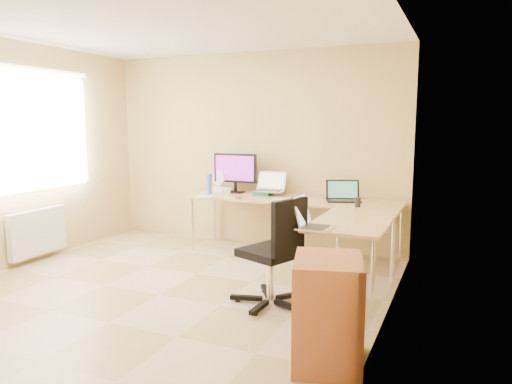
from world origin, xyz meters
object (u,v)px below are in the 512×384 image
at_px(desk_main, 293,227).
at_px(laptop_return, 314,215).
at_px(cabinet, 327,314).
at_px(laptop_center, 269,182).
at_px(water_bottle, 209,184).
at_px(monitor, 235,173).
at_px(desk_return, 353,256).
at_px(laptop_black, 344,191).
at_px(mug, 227,191).
at_px(office_chair, 270,251).
at_px(desk_fan, 220,181).
at_px(keyboard, 288,200).

height_order(desk_main, laptop_return, laptop_return).
distance_m(laptop_return, cabinet, 1.13).
height_order(laptop_center, water_bottle, laptop_center).
height_order(monitor, water_bottle, monitor).
xyz_separation_m(desk_return, laptop_black, (-0.34, 1.02, 0.49)).
bearing_deg(mug, office_chair, -51.74).
distance_m(desk_return, water_bottle, 2.34).
xyz_separation_m(laptop_center, laptop_black, (1.00, -0.09, -0.05)).
distance_m(monitor, cabinet, 3.39).
height_order(desk_main, office_chair, office_chair).
height_order(desk_main, desk_fan, desk_fan).
relative_size(desk_main, desk_fan, 9.75).
xyz_separation_m(water_bottle, office_chair, (1.48, -1.51, -0.37)).
bearing_deg(desk_return, desk_main, 134.27).
bearing_deg(cabinet, desk_return, 80.40).
bearing_deg(desk_return, water_bottle, 157.12).
distance_m(laptop_center, keyboard, 0.51).
bearing_deg(desk_fan, laptop_black, 9.66).
relative_size(keyboard, desk_fan, 1.47).
bearing_deg(cabinet, water_bottle, 118.05).
bearing_deg(desk_return, office_chair, -134.89).
distance_m(water_bottle, office_chair, 2.15).
relative_size(monitor, desk_fan, 2.29).
xyz_separation_m(laptop_black, desk_fan, (-1.76, 0.18, 0.01)).
bearing_deg(cabinet, desk_fan, 114.53).
bearing_deg(office_chair, mug, 149.88).
bearing_deg(keyboard, desk_fan, 166.61).
xyz_separation_m(desk_return, water_bottle, (-2.10, 0.89, 0.51)).
height_order(water_bottle, office_chair, water_bottle).
distance_m(laptop_black, water_bottle, 1.76).
distance_m(monitor, laptop_center, 0.52).
distance_m(monitor, laptop_black, 1.52).
distance_m(desk_return, laptop_center, 1.83).
height_order(desk_return, office_chair, office_chair).
distance_m(desk_return, laptop_black, 1.19).
height_order(desk_main, water_bottle, water_bottle).
height_order(monitor, cabinet, monitor).
bearing_deg(mug, laptop_black, 3.47).
height_order(desk_fan, office_chair, office_chair).
distance_m(desk_main, cabinet, 2.74).
bearing_deg(mug, water_bottle, -169.42).
bearing_deg(desk_fan, laptop_return, -27.82).
bearing_deg(keyboard, desk_return, -33.94).
bearing_deg(cabinet, desk_main, 98.93).
distance_m(desk_main, laptop_return, 1.79).
bearing_deg(monitor, desk_return, -31.66).
relative_size(laptop_black, office_chair, 0.39).
distance_m(desk_main, office_chair, 1.67).
bearing_deg(desk_fan, laptop_center, 9.26).
relative_size(desk_main, cabinet, 3.38).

